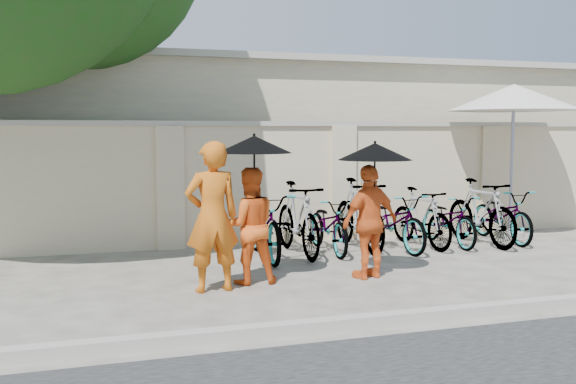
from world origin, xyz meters
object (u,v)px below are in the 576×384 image
object	(u,v)px
monk_left	(212,217)
monk_right	(370,222)
monk_center	(249,226)
patio_umbrella	(514,99)

from	to	relation	value
monk_left	monk_right	distance (m)	2.10
monk_left	monk_right	bearing A→B (deg)	176.35
monk_center	monk_right	xyz separation A→B (m)	(1.57, -0.19, 0.01)
monk_left	patio_umbrella	bearing A→B (deg)	-164.44
patio_umbrella	monk_left	bearing A→B (deg)	-158.64
monk_center	monk_right	distance (m)	1.58
monk_right	patio_umbrella	size ratio (longest dim) A/B	0.54
monk_center	patio_umbrella	size ratio (longest dim) A/B	0.54
monk_center	patio_umbrella	xyz separation A→B (m)	(5.35, 2.03, 1.74)
monk_center	patio_umbrella	bearing A→B (deg)	-156.78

